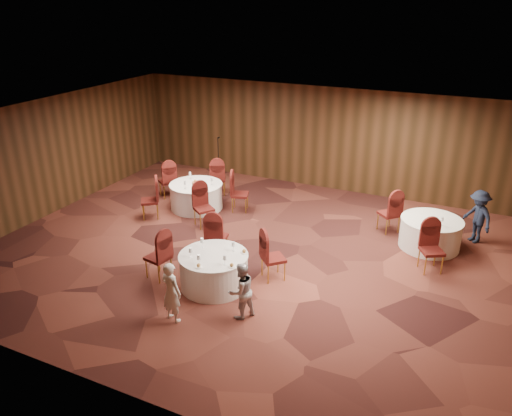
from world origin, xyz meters
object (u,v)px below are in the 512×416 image
at_px(woman_a, 171,292).
at_px(woman_b, 241,291).
at_px(table_left, 196,196).
at_px(mic_stand, 219,172).
at_px(man_c, 478,217).
at_px(table_right, 430,233).
at_px(table_main, 214,270).

xyz_separation_m(woman_a, woman_b, (1.14, 0.65, -0.04)).
xyz_separation_m(table_left, mic_stand, (-0.30, 1.90, 0.10)).
bearing_deg(man_c, woman_b, -79.26).
xyz_separation_m(table_left, woman_b, (3.56, -4.21, 0.20)).
xyz_separation_m(table_right, woman_a, (-4.03, -5.18, 0.24)).
xyz_separation_m(mic_stand, woman_a, (2.72, -6.75, 0.15)).
relative_size(table_right, woman_b, 1.28).
relative_size(table_main, table_left, 0.96).
xyz_separation_m(table_main, man_c, (4.90, 4.58, 0.31)).
bearing_deg(table_right, table_main, -135.88).
relative_size(table_left, man_c, 1.11).
relative_size(table_left, woman_a, 1.23).
height_order(mic_stand, woman_b, mic_stand).
bearing_deg(mic_stand, table_main, -62.08).
bearing_deg(table_main, table_left, 126.21).
bearing_deg(woman_b, mic_stand, -117.40).
bearing_deg(table_left, woman_a, -63.53).
height_order(mic_stand, woman_a, mic_stand).
distance_m(table_main, woman_a, 1.42).
bearing_deg(woman_a, woman_b, -136.73).
distance_m(woman_a, man_c, 7.80).
bearing_deg(table_right, mic_stand, 166.89).
bearing_deg(table_right, woman_b, -122.56).
bearing_deg(table_left, woman_b, -49.81).
bearing_deg(table_main, woman_a, -94.96).
distance_m(woman_b, man_c, 6.59).
xyz_separation_m(mic_stand, man_c, (7.74, -0.78, 0.21)).
xyz_separation_m(mic_stand, woman_b, (3.86, -6.10, 0.10)).
height_order(table_left, man_c, man_c).
bearing_deg(mic_stand, table_right, -13.11).
relative_size(mic_stand, woman_b, 1.40).
relative_size(table_main, woman_a, 1.19).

